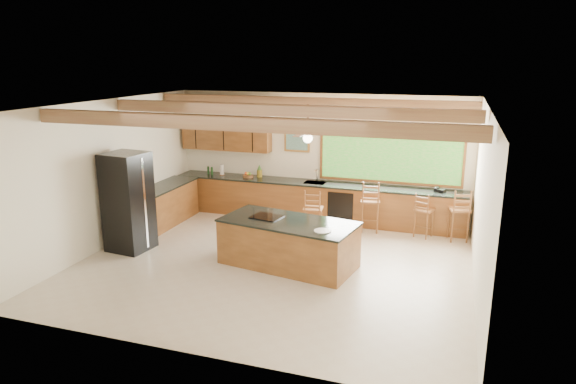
% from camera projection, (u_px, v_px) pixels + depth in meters
% --- Properties ---
extents(ground, '(7.20, 7.20, 0.00)m').
position_uv_depth(ground, '(274.00, 263.00, 9.79)').
color(ground, beige).
rests_on(ground, ground).
extents(room_shell, '(7.27, 6.54, 3.02)m').
position_uv_depth(room_shell, '(276.00, 143.00, 9.88)').
color(room_shell, white).
rests_on(room_shell, ground).
extents(counter_run, '(7.12, 3.10, 1.24)m').
position_uv_depth(counter_run, '(277.00, 202.00, 12.23)').
color(counter_run, brown).
rests_on(counter_run, ground).
extents(island, '(2.67, 1.60, 0.89)m').
position_uv_depth(island, '(288.00, 243.00, 9.62)').
color(island, brown).
rests_on(island, ground).
extents(refrigerator, '(0.85, 0.83, 2.00)m').
position_uv_depth(refrigerator, '(128.00, 202.00, 10.30)').
color(refrigerator, black).
rests_on(refrigerator, ground).
extents(bar_stool_a, '(0.45, 0.45, 1.11)m').
position_uv_depth(bar_stool_a, '(312.00, 210.00, 10.94)').
color(bar_stool_a, brown).
rests_on(bar_stool_a, ground).
extents(bar_stool_b, '(0.49, 0.49, 1.18)m').
position_uv_depth(bar_stool_b, '(370.00, 202.00, 11.38)').
color(bar_stool_b, brown).
rests_on(bar_stool_b, ground).
extents(bar_stool_c, '(0.46, 0.46, 1.00)m').
position_uv_depth(bar_stool_c, '(424.00, 211.00, 11.06)').
color(bar_stool_c, brown).
rests_on(bar_stool_c, ground).
extents(bar_stool_d, '(0.51, 0.51, 1.15)m').
position_uv_depth(bar_stool_d, '(459.00, 211.00, 10.81)').
color(bar_stool_d, brown).
rests_on(bar_stool_d, ground).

